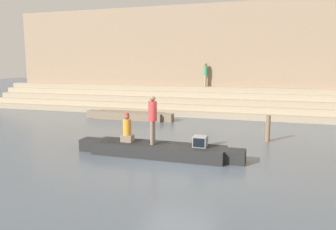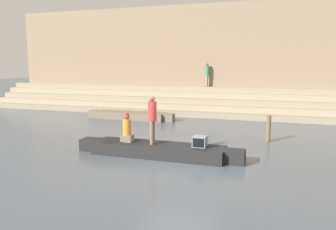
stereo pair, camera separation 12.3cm
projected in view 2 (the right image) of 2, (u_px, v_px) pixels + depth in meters
ground_plane at (177, 162)px, 11.25m from camera, size 120.00×120.00×0.00m
ghat_steps at (227, 105)px, 21.92m from camera, size 36.00×3.13×1.80m
back_wall at (231, 59)px, 23.09m from camera, size 34.20×1.28×7.54m
rowboat_main at (158, 150)px, 12.00m from camera, size 6.28×1.29×0.45m
person_standing at (152, 116)px, 11.82m from camera, size 0.31×0.31×1.78m
person_rowing at (127, 130)px, 12.28m from camera, size 0.44×0.34×1.12m
tv_set at (200, 141)px, 11.53m from camera, size 0.48×0.46×0.39m
moored_boat_shore at (130, 115)px, 20.20m from camera, size 5.62×1.07×0.45m
mooring_post at (268, 129)px, 14.23m from camera, size 0.19×0.19×1.15m
person_on_steps at (207, 73)px, 22.87m from camera, size 0.29×0.29×1.64m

